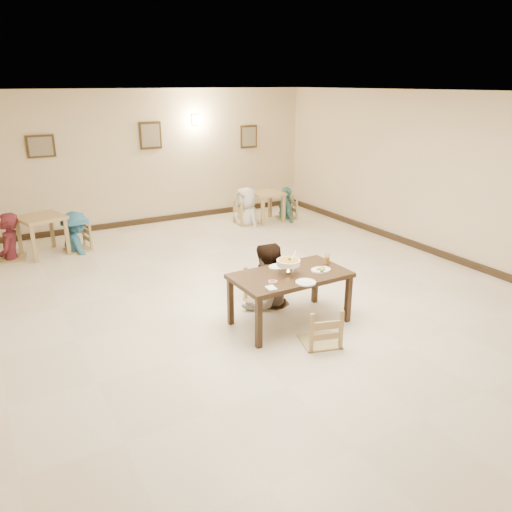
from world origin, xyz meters
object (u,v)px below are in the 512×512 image
bg_table_right (267,198)px  drink_glass (327,259)px  bg_diner_a (4,213)px  main_diner (266,244)px  bg_chair_lr (75,226)px  chair_near (321,308)px  bg_diner_c (246,187)px  bg_chair_rr (286,199)px  chair_far (264,271)px  main_table (290,279)px  bg_diner_d (286,187)px  bg_chair_ll (7,232)px  bg_diner_b (73,212)px  bg_table_left (41,223)px  bg_chair_rl (246,203)px  curry_warmer (288,263)px

bg_table_right → drink_glass: bearing=-111.0°
drink_glass → bg_diner_a: size_ratio=0.08×
main_diner → bg_chair_lr: size_ratio=1.92×
chair_near → bg_diner_c: bearing=-92.4°
main_diner → bg_diner_c: size_ratio=1.08×
bg_chair_rr → chair_far: bearing=-19.0°
main_table → bg_diner_d: bearing=56.7°
bg_chair_ll → bg_diner_b: bearing=-83.4°
bg_table_right → bg_chair_ll: bearing=179.8°
drink_glass → bg_diner_d: (2.31, 4.61, -0.01)m
chair_far → bg_table_left: chair_far is taller
main_table → bg_chair_rr: 5.54m
drink_glass → bg_chair_rl: size_ratio=0.14×
drink_glass → bg_table_left: 5.62m
bg_table_left → bg_chair_rr: bg_chair_rr is taller
main_table → bg_table_left: (-2.49, 4.71, -0.02)m
bg_chair_rr → bg_diner_b: (-4.86, 0.01, 0.28)m
bg_table_right → bg_diner_a: 5.53m
chair_far → chair_near: (-0.02, -1.43, -0.00)m
bg_diner_a → bg_chair_lr: bearing=104.4°
curry_warmer → bg_diner_b: (-1.86, 4.69, -0.11)m
bg_diner_a → bg_diner_c: size_ratio=1.03×
bg_diner_b → bg_chair_rl: bearing=-103.6°
bg_chair_lr → chair_far: bearing=17.7°
curry_warmer → bg_table_left: curry_warmer is taller
drink_glass → bg_table_left: size_ratio=0.15×
bg_table_right → bg_diner_d: 0.57m
curry_warmer → bg_chair_rr: bearing=57.3°
bg_diner_b → bg_table_right: bearing=-104.2°
bg_chair_lr → bg_diner_a: bearing=-100.9°
bg_diner_b → bg_chair_rr: bearing=-104.6°
drink_glass → bg_diner_c: bg_diner_c is taller
bg_table_left → bg_diner_b: bg_diner_b is taller
main_table → drink_glass: bearing=4.8°
bg_chair_ll → chair_far: bearing=-132.9°
bg_chair_rl → curry_warmer: bearing=159.0°
main_diner → bg_diner_d: bearing=-141.6°
bg_table_left → bg_table_right: size_ratio=1.31×
bg_chair_ll → bg_diner_b: (1.19, -0.04, 0.24)m
bg_chair_lr → bg_diner_c: bearing=82.1°
curry_warmer → bg_table_right: 5.33m
chair_far → drink_glass: (0.61, -0.70, 0.29)m
bg_diner_c → bg_chair_rr: bearing=77.8°
bg_diner_c → main_diner: bearing=-33.3°
main_diner → bg_chair_rr: size_ratio=1.89×
main_diner → bg_table_left: size_ratio=1.97×
chair_far → drink_glass: bearing=-55.3°
drink_glass → chair_near: bearing=-130.6°
bg_table_right → bg_chair_ll: (-5.52, 0.02, -0.03)m
chair_far → bg_diner_c: size_ratio=0.57×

